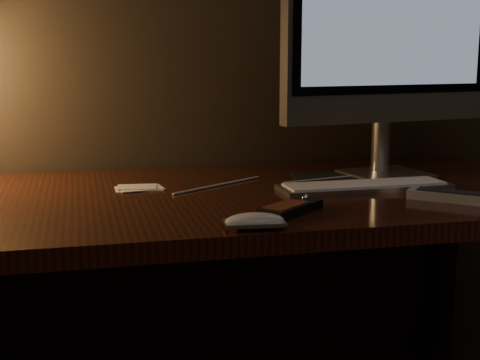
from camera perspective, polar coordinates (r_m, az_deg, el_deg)
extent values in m
cube|color=#33140B|center=(1.53, -0.89, -1.75)|extent=(1.60, 0.75, 0.04)
cube|color=black|center=(2.20, 16.80, -8.51)|extent=(0.06, 0.06, 0.71)
cube|color=black|center=(1.93, -3.17, -7.63)|extent=(1.48, 0.02, 0.51)
cube|color=silver|center=(1.77, 12.28, 0.53)|extent=(0.23, 0.21, 0.01)
cylinder|color=silver|center=(1.79, 11.91, 2.93)|extent=(0.06, 0.06, 0.13)
cube|color=silver|center=(1.74, 12.87, 13.01)|extent=(0.60, 0.14, 0.49)
cube|color=black|center=(1.73, 13.23, 14.12)|extent=(0.56, 0.10, 0.42)
cube|color=#97ABCE|center=(1.72, 13.27, 14.12)|extent=(0.52, 0.09, 0.37)
cube|color=silver|center=(1.58, 10.58, -0.50)|extent=(0.41, 0.12, 0.02)
cube|color=black|center=(1.69, 9.04, 0.07)|extent=(0.30, 0.26, 0.00)
ellipsoid|color=white|center=(1.20, 1.26, -3.72)|extent=(0.11, 0.07, 0.02)
cube|color=black|center=(1.32, 4.37, -2.44)|extent=(0.16, 0.14, 0.02)
cube|color=maroon|center=(1.32, 4.38, -2.02)|extent=(0.11, 0.10, 0.00)
sphere|color=silver|center=(1.32, 4.38, -1.96)|extent=(0.02, 0.02, 0.02)
cube|color=gray|center=(1.49, 17.92, -1.40)|extent=(0.18, 0.17, 0.02)
cube|color=black|center=(1.49, 17.94, -0.99)|extent=(0.14, 0.14, 0.00)
cylinder|color=red|center=(1.49, 17.95, -0.87)|extent=(0.01, 0.01, 0.00)
cylinder|color=#0C8C19|center=(1.49, 17.95, -0.87)|extent=(0.01, 0.01, 0.00)
cylinder|color=gold|center=(1.49, 17.95, -0.87)|extent=(0.01, 0.01, 0.00)
cylinder|color=#1433BF|center=(1.49, 17.95, -0.87)|extent=(0.01, 0.01, 0.00)
cube|color=white|center=(1.57, -8.64, -0.67)|extent=(0.11, 0.07, 0.01)
cylinder|color=white|center=(1.62, 3.16, -0.21)|extent=(0.52, 0.21, 0.00)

